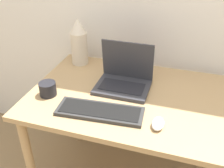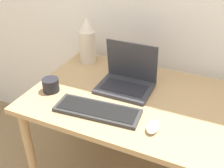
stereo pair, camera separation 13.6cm
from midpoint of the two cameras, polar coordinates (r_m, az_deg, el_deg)
desk at (r=1.51m, az=6.47°, el=-5.72°), size 1.10×0.77×0.76m
laptop at (r=1.50m, az=5.93°, el=1.16°), size 0.30×0.24×0.25m
keyboard at (r=1.32m, az=-0.25°, el=-5.83°), size 0.45×0.18×0.02m
mouse at (r=1.24m, az=12.06°, el=-9.23°), size 0.06×0.10×0.03m
vase at (r=1.75m, az=-3.16°, el=9.32°), size 0.11×0.11×0.31m
mug at (r=1.49m, az=-10.68°, el=-0.30°), size 0.09×0.09×0.08m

